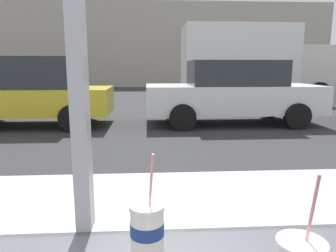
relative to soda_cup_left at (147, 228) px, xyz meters
name	(u,v)px	position (x,y,z in m)	size (l,w,h in m)	color
ground_plane	(141,120)	(-0.21, 8.09, -1.04)	(60.00, 60.00, 0.00)	#2D2D30
sidewalk_strip	(124,235)	(-0.21, 1.69, -0.97)	(16.00, 2.80, 0.15)	#B2ADA3
building_facade_far	(144,45)	(-0.21, 23.58, 2.04)	(28.00, 1.20, 6.17)	#A89E8E
soda_cup_left	(147,228)	(0.00, 0.00, 0.00)	(0.10, 0.10, 0.31)	white
parked_car_yellow	(30,92)	(-2.99, 7.42, -0.17)	(4.16, 1.93, 1.74)	gold
parked_car_white	(232,92)	(2.24, 7.42, -0.19)	(4.51, 1.97, 1.66)	silver
box_truck	(253,62)	(4.45, 12.51, 0.65)	(6.27, 2.44, 3.17)	silver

